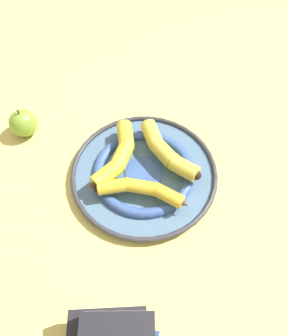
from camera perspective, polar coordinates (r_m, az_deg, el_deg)
name	(u,v)px	position (r m, az deg, el deg)	size (l,w,h in m)	color
ground_plane	(142,170)	(0.79, -0.28, -0.38)	(2.80, 2.80, 0.00)	#E5CC6B
decorative_bowl	(144,173)	(0.77, 0.00, -0.83)	(0.34, 0.34, 0.03)	slate
banana_a	(165,150)	(0.76, 3.70, 3.10)	(0.15, 0.17, 0.04)	gold
banana_b	(142,190)	(0.71, -0.28, -3.82)	(0.21, 0.07, 0.03)	gold
banana_c	(118,156)	(0.75, -4.63, 2.07)	(0.10, 0.20, 0.04)	yellow
apple	(23,123)	(0.88, -20.25, 7.35)	(0.07, 0.07, 0.08)	olive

